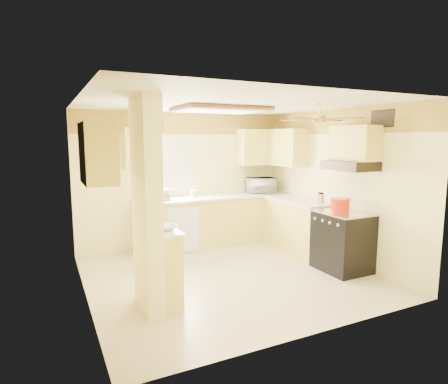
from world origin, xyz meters
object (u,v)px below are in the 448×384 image
microwave (261,185)px  kettle (321,199)px  stove (342,241)px  bowl (167,228)px  dutch_oven (340,205)px

microwave → kettle: microwave is taller
stove → microwave: bearing=93.6°
bowl → stove: bearing=0.1°
stove → microwave: size_ratio=1.68×
stove → dutch_oven: 0.56m
stove → bowl: size_ratio=3.98×
stove → bowl: (-2.79, -0.01, 0.51)m
dutch_oven → kettle: kettle is taller
kettle → dutch_oven: bearing=-97.2°
stove → dutch_oven: size_ratio=3.00×
bowl → dutch_oven: (2.77, 0.07, 0.05)m
dutch_oven → kettle: (0.07, 0.52, 0.02)m
bowl → kettle: kettle is taller
bowl → microwave: bearing=39.5°
stove → microwave: (-0.14, 2.18, 0.63)m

